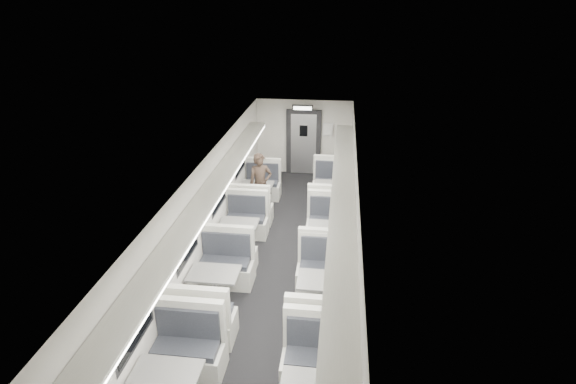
% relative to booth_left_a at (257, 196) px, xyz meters
% --- Properties ---
extents(room, '(3.24, 12.24, 2.64)m').
position_rel_booth_left_a_xyz_m(room, '(1.00, -3.14, 0.82)').
color(room, black).
rests_on(room, ground).
extents(booth_left_a, '(1.04, 2.10, 1.12)m').
position_rel_booth_left_a_xyz_m(booth_left_a, '(0.00, 0.00, 0.00)').
color(booth_left_a, silver).
rests_on(booth_left_a, room).
extents(booth_left_b, '(1.02, 2.08, 1.11)m').
position_rel_booth_left_a_xyz_m(booth_left_b, '(0.00, -2.20, -0.00)').
color(booth_left_b, silver).
rests_on(booth_left_b, room).
extents(booth_left_c, '(1.10, 2.23, 1.19)m').
position_rel_booth_left_a_xyz_m(booth_left_c, '(0.00, -4.24, 0.02)').
color(booth_left_c, silver).
rests_on(booth_left_c, room).
extents(booth_right_a, '(1.13, 2.29, 1.22)m').
position_rel_booth_left_a_xyz_m(booth_right_a, '(2.00, 0.08, 0.03)').
color(booth_right_a, silver).
rests_on(booth_right_a, room).
extents(booth_right_b, '(1.08, 2.19, 1.17)m').
position_rel_booth_left_a_xyz_m(booth_right_b, '(2.00, -2.20, 0.01)').
color(booth_right_b, silver).
rests_on(booth_right_b, room).
extents(booth_right_c, '(1.14, 2.30, 1.23)m').
position_rel_booth_left_a_xyz_m(booth_right_c, '(2.00, -4.26, 0.04)').
color(booth_right_c, silver).
rests_on(booth_right_c, room).
extents(passenger, '(0.70, 0.58, 1.66)m').
position_rel_booth_left_a_xyz_m(passenger, '(0.14, -0.23, 0.46)').
color(passenger, black).
rests_on(passenger, room).
extents(window_a, '(0.02, 1.18, 0.84)m').
position_rel_booth_left_a_xyz_m(window_a, '(-0.49, 0.26, 0.97)').
color(window_a, black).
rests_on(window_a, room).
extents(window_b, '(0.02, 1.18, 0.84)m').
position_rel_booth_left_a_xyz_m(window_b, '(-0.49, -1.94, 0.97)').
color(window_b, black).
rests_on(window_b, room).
extents(window_c, '(0.02, 1.18, 0.84)m').
position_rel_booth_left_a_xyz_m(window_c, '(-0.49, -4.14, 0.97)').
color(window_c, black).
rests_on(window_c, room).
extents(window_d, '(0.02, 1.18, 0.84)m').
position_rel_booth_left_a_xyz_m(window_d, '(-0.49, -6.34, 0.97)').
color(window_d, black).
rests_on(window_d, room).
extents(luggage_rack_left, '(0.46, 10.40, 0.09)m').
position_rel_booth_left_a_xyz_m(luggage_rack_left, '(-0.24, -3.44, 1.54)').
color(luggage_rack_left, silver).
rests_on(luggage_rack_left, room).
extents(luggage_rack_right, '(0.46, 10.40, 0.09)m').
position_rel_booth_left_a_xyz_m(luggage_rack_right, '(2.24, -3.44, 1.54)').
color(luggage_rack_right, silver).
rests_on(luggage_rack_right, room).
extents(vestibule_door, '(1.10, 0.13, 2.10)m').
position_rel_booth_left_a_xyz_m(vestibule_door, '(1.00, 2.79, 0.66)').
color(vestibule_door, black).
rests_on(vestibule_door, room).
extents(exit_sign, '(0.62, 0.12, 0.16)m').
position_rel_booth_left_a_xyz_m(exit_sign, '(1.00, 2.30, 1.90)').
color(exit_sign, black).
rests_on(exit_sign, room).
extents(wall_notice, '(0.32, 0.02, 0.40)m').
position_rel_booth_left_a_xyz_m(wall_notice, '(1.75, 2.78, 1.12)').
color(wall_notice, silver).
rests_on(wall_notice, room).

